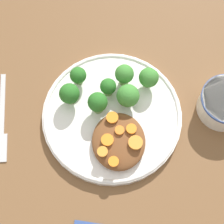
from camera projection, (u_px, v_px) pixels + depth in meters
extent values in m
plane|color=brown|center=(112.00, 118.00, 0.76)|extent=(4.00, 4.00, 0.00)
cylinder|color=white|center=(112.00, 116.00, 0.75)|extent=(0.28, 0.28, 0.02)
torus|color=white|center=(112.00, 115.00, 0.74)|extent=(0.28, 0.28, 0.01)
ellipsoid|color=brown|center=(119.00, 141.00, 0.71)|extent=(0.12, 0.10, 0.03)
cylinder|color=#759E51|center=(148.00, 82.00, 0.76)|extent=(0.02, 0.02, 0.02)
sphere|color=#3D8433|center=(149.00, 77.00, 0.74)|extent=(0.04, 0.04, 0.04)
cylinder|color=#7FA85B|center=(128.00, 101.00, 0.74)|extent=(0.02, 0.02, 0.02)
sphere|color=#3D8433|center=(128.00, 96.00, 0.72)|extent=(0.04, 0.04, 0.04)
cylinder|color=#759E51|center=(71.00, 98.00, 0.75)|extent=(0.02, 0.02, 0.02)
sphere|color=#286B23|center=(69.00, 94.00, 0.73)|extent=(0.04, 0.04, 0.04)
cylinder|color=#759E51|center=(79.00, 79.00, 0.76)|extent=(0.02, 0.02, 0.02)
sphere|color=#286B23|center=(78.00, 75.00, 0.75)|extent=(0.03, 0.03, 0.03)
cylinder|color=#759E51|center=(124.00, 79.00, 0.76)|extent=(0.02, 0.02, 0.03)
sphere|color=#3D8433|center=(124.00, 74.00, 0.74)|extent=(0.04, 0.04, 0.04)
cylinder|color=#7FA85B|center=(108.00, 90.00, 0.75)|extent=(0.02, 0.02, 0.02)
sphere|color=#286B23|center=(108.00, 86.00, 0.73)|extent=(0.03, 0.03, 0.03)
cylinder|color=#759E51|center=(98.00, 107.00, 0.74)|extent=(0.02, 0.02, 0.03)
sphere|color=#286B23|center=(98.00, 102.00, 0.72)|extent=(0.04, 0.04, 0.04)
cylinder|color=orange|center=(107.00, 140.00, 0.69)|extent=(0.02, 0.02, 0.01)
cylinder|color=orange|center=(115.00, 161.00, 0.68)|extent=(0.02, 0.02, 0.01)
cylinder|color=orange|center=(111.00, 118.00, 0.71)|extent=(0.02, 0.02, 0.00)
cylinder|color=orange|center=(131.00, 129.00, 0.70)|extent=(0.02, 0.02, 0.01)
cylinder|color=orange|center=(102.00, 152.00, 0.69)|extent=(0.02, 0.02, 0.01)
cylinder|color=orange|center=(135.00, 143.00, 0.69)|extent=(0.03, 0.03, 0.01)
cylinder|color=orange|center=(120.00, 130.00, 0.70)|extent=(0.02, 0.02, 0.01)
cube|color=#B9B9B9|center=(2.00, 103.00, 0.77)|extent=(0.13, 0.02, 0.01)
cube|color=#B9B9B9|center=(1.00, 148.00, 0.73)|extent=(0.06, 0.03, 0.01)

